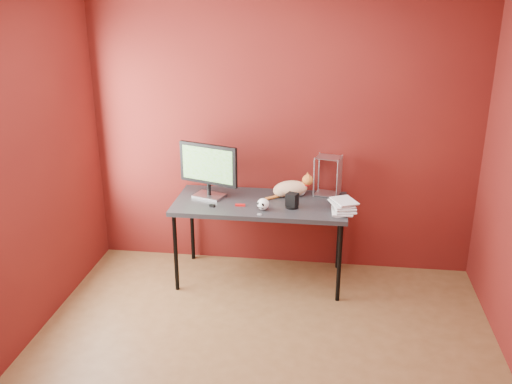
# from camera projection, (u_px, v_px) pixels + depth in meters

# --- Properties ---
(room) EXTENTS (3.52, 3.52, 2.61)m
(room) POSITION_uv_depth(u_px,v_px,m) (257.00, 177.00, 3.44)
(room) COLOR brown
(room) RESTS_ON ground
(desk) EXTENTS (1.50, 0.70, 0.75)m
(desk) POSITION_uv_depth(u_px,v_px,m) (261.00, 207.00, 4.99)
(desk) COLOR black
(desk) RESTS_ON ground
(monitor) EXTENTS (0.54, 0.26, 0.49)m
(monitor) POSITION_uv_depth(u_px,v_px,m) (208.00, 168.00, 4.99)
(monitor) COLOR #AEAEB3
(monitor) RESTS_ON desk
(cat) EXTENTS (0.41, 0.27, 0.21)m
(cat) POSITION_uv_depth(u_px,v_px,m) (291.00, 188.00, 5.08)
(cat) COLOR orange
(cat) RESTS_ON desk
(skull_mug) EXTENTS (0.10, 0.11, 0.10)m
(skull_mug) POSITION_uv_depth(u_px,v_px,m) (263.00, 204.00, 4.78)
(skull_mug) COLOR white
(skull_mug) RESTS_ON desk
(speaker) EXTENTS (0.12, 0.11, 0.13)m
(speaker) POSITION_uv_depth(u_px,v_px,m) (292.00, 201.00, 4.82)
(speaker) COLOR black
(speaker) RESTS_ON desk
(book_stack) EXTENTS (0.25, 0.28, 1.14)m
(book_stack) POSITION_uv_depth(u_px,v_px,m) (336.00, 146.00, 4.55)
(book_stack) COLOR beige
(book_stack) RESTS_ON desk
(wire_rack) EXTENTS (0.24, 0.21, 0.36)m
(wire_rack) POSITION_uv_depth(u_px,v_px,m) (328.00, 176.00, 5.08)
(wire_rack) COLOR #AEAEB3
(wire_rack) RESTS_ON desk
(pocket_knife) EXTENTS (0.09, 0.03, 0.02)m
(pocket_knife) POSITION_uv_depth(u_px,v_px,m) (240.00, 205.00, 4.87)
(pocket_knife) COLOR #B10D0D
(pocket_knife) RESTS_ON desk
(black_gadget) EXTENTS (0.05, 0.04, 0.02)m
(black_gadget) POSITION_uv_depth(u_px,v_px,m) (212.00, 206.00, 4.85)
(black_gadget) COLOR black
(black_gadget) RESTS_ON desk
(washer) EXTENTS (0.04, 0.04, 0.00)m
(washer) POSITION_uv_depth(u_px,v_px,m) (260.00, 214.00, 4.70)
(washer) COLOR #AEAEB3
(washer) RESTS_ON desk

